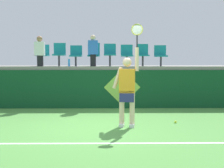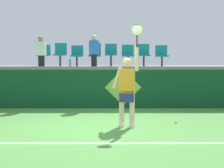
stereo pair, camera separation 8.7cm
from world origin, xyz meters
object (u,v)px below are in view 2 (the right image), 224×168
tennis_player (127,88)px  stadium_chair_2 (77,54)px  tennis_ball (175,122)px  stadium_chair_0 (44,54)px  stadium_chair_1 (60,53)px  stadium_chair_4 (111,53)px  stadium_chair_7 (161,54)px  spectator_1 (41,51)px  stadium_chair_3 (95,53)px  spectator_0 (94,50)px  stadium_chair_5 (128,54)px  stadium_chair_6 (143,54)px  water_bottle (70,63)px

tennis_player → stadium_chair_2: tennis_player is taller
tennis_ball → stadium_chair_0: 5.58m
stadium_chair_1 → stadium_chair_4: bearing=-0.1°
stadium_chair_7 → spectator_1: 4.37m
stadium_chair_1 → stadium_chair_3: bearing=0.2°
spectator_0 → stadium_chair_7: bearing=10.1°
spectator_1 → stadium_chair_5: bearing=8.4°
stadium_chair_5 → stadium_chair_4: bearing=-179.9°
stadium_chair_1 → stadium_chair_7: bearing=-0.1°
spectator_0 → spectator_1: 1.87m
stadium_chair_4 → stadium_chair_3: bearing=179.3°
stadium_chair_5 → stadium_chair_6: size_ratio=0.97×
stadium_chair_2 → stadium_chair_4: bearing=0.1°
stadium_chair_7 → stadium_chair_4: bearing=180.0°
tennis_player → stadium_chair_1: 4.34m
stadium_chair_5 → spectator_1: size_ratio=0.75×
stadium_chair_2 → spectator_1: 1.31m
tennis_ball → stadium_chair_0: bearing=143.1°
water_bottle → stadium_chair_1: size_ratio=0.30×
tennis_ball → spectator_1: 5.37m
tennis_ball → spectator_0: (-2.32, 2.72, 2.00)m
spectator_1 → stadium_chair_7: bearing=6.0°
stadium_chair_4 → spectator_1: size_ratio=0.78×
water_bottle → stadium_chair_4: 1.56m
stadium_chair_4 → stadium_chair_5: bearing=0.1°
stadium_chair_4 → stadium_chair_2: bearing=-179.9°
stadium_chair_0 → stadium_chair_1: (0.61, 0.00, 0.03)m
stadium_chair_6 → spectator_1: spectator_1 is taller
tennis_player → stadium_chair_6: 3.77m
stadium_chair_0 → stadium_chair_2: size_ratio=1.04×
stadium_chair_4 → tennis_ball: bearing=-61.4°
stadium_chair_2 → stadium_chair_4: stadium_chair_4 is taller
spectator_1 → tennis_player: bearing=-47.0°
tennis_ball → spectator_0: size_ratio=0.06×
stadium_chair_3 → spectator_1: bearing=-166.0°
stadium_chair_3 → tennis_ball: bearing=-53.7°
tennis_player → water_bottle: size_ratio=9.76×
stadium_chair_2 → stadium_chair_7: 3.13m
water_bottle → spectator_0: bearing=1.9°
stadium_chair_7 → spectator_0: (-2.47, -0.44, 0.14)m
stadium_chair_5 → spectator_0: 1.31m
stadium_chair_1 → spectator_1: 0.77m
stadium_chair_0 → spectator_1: size_ratio=0.75×
stadium_chair_2 → stadium_chair_5: size_ratio=0.96×
stadium_chair_4 → stadium_chair_6: 1.20m
stadium_chair_4 → spectator_0: spectator_0 is taller
water_bottle → stadium_chair_0: size_ratio=0.33×
tennis_ball → stadium_chair_0: (-4.20, 3.16, 1.88)m
stadium_chair_1 → water_bottle: bearing=-48.4°
stadium_chair_7 → spectator_1: (-4.34, -0.46, 0.12)m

